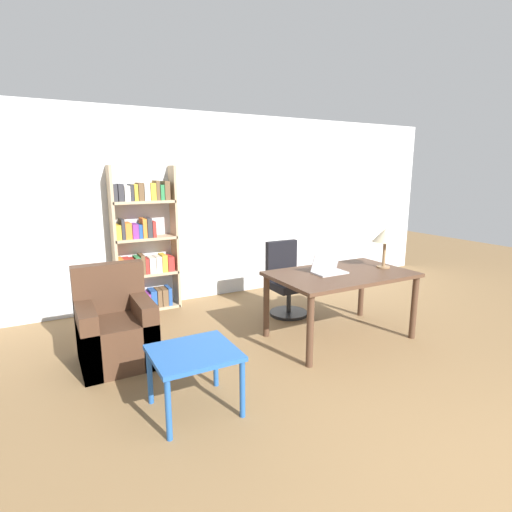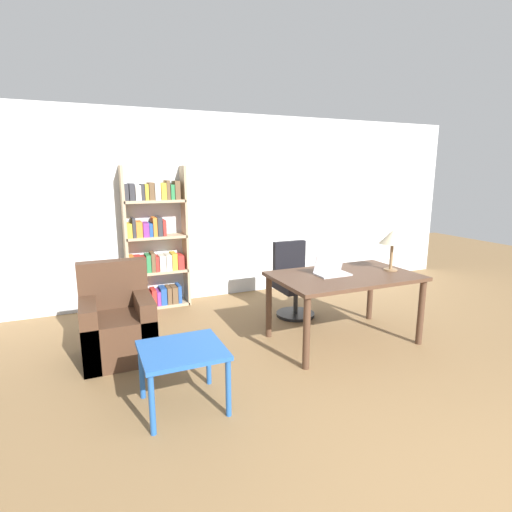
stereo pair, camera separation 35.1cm
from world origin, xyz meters
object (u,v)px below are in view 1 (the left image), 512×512
(desk, at_px, (341,281))
(armchair, at_px, (116,331))
(office_chair, at_px, (286,282))
(side_table_blue, at_px, (194,359))
(table_lamp, at_px, (385,236))
(bookshelf, at_px, (144,248))
(laptop, at_px, (328,268))

(desk, height_order, armchair, armchair)
(office_chair, bearing_deg, side_table_blue, -140.03)
(desk, xyz_separation_m, armchair, (-2.35, 0.59, -0.35))
(desk, relative_size, table_lamp, 3.34)
(office_chair, relative_size, bookshelf, 0.50)
(office_chair, xyz_separation_m, armchair, (-2.24, -0.38, -0.11))
(laptop, bearing_deg, bookshelf, 129.03)
(bookshelf, bearing_deg, armchair, -114.20)
(armchair, bearing_deg, office_chair, 9.52)
(desk, bearing_deg, bookshelf, 130.55)
(desk, bearing_deg, armchair, 165.96)
(laptop, xyz_separation_m, armchair, (-2.21, 0.53, -0.50))
(armchair, bearing_deg, bookshelf, 65.80)
(table_lamp, bearing_deg, office_chair, 124.77)
(table_lamp, height_order, side_table_blue, table_lamp)
(armchair, height_order, bookshelf, bookshelf)
(desk, distance_m, bookshelf, 2.64)
(office_chair, distance_m, side_table_blue, 2.41)
(laptop, distance_m, table_lamp, 0.81)
(desk, distance_m, laptop, 0.21)
(desk, xyz_separation_m, table_lamp, (0.60, -0.05, 0.47))
(bookshelf, bearing_deg, table_lamp, -41.57)
(desk, xyz_separation_m, side_table_blue, (-1.95, -0.58, -0.24))
(side_table_blue, relative_size, armchair, 0.68)
(armchair, relative_size, bookshelf, 0.49)
(desk, bearing_deg, side_table_blue, -163.37)
(table_lamp, height_order, bookshelf, bookshelf)
(desk, relative_size, armchair, 1.63)
(desk, height_order, side_table_blue, desk)
(table_lamp, bearing_deg, armchair, 167.87)
(side_table_blue, xyz_separation_m, bookshelf, (0.24, 2.58, 0.43))
(side_table_blue, height_order, bookshelf, bookshelf)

